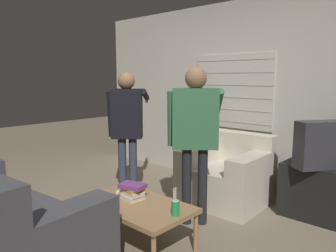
% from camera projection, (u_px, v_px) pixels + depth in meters
% --- Properties ---
extents(ground_plane, '(16.00, 16.00, 0.00)m').
position_uv_depth(ground_plane, '(127.00, 231.00, 3.27)').
color(ground_plane, '#7F705B').
extents(wall_back, '(5.20, 0.08, 2.55)m').
position_uv_depth(wall_back, '(237.00, 95.00, 4.57)').
color(wall_back, '#BCB7A8').
rests_on(wall_back, ground_plane).
extents(armchair_beige, '(0.97, 0.91, 0.83)m').
position_uv_depth(armchair_beige, '(227.00, 175.00, 4.01)').
color(armchair_beige, beige).
rests_on(armchair_beige, ground_plane).
extents(coffee_table, '(1.03, 0.60, 0.40)m').
position_uv_depth(coffee_table, '(136.00, 207.00, 2.95)').
color(coffee_table, '#9E754C').
rests_on(coffee_table, ground_plane).
extents(tv_stand, '(0.99, 0.48, 0.59)m').
position_uv_depth(tv_stand, '(332.00, 194.00, 3.46)').
color(tv_stand, black).
rests_on(tv_stand, ground_plane).
extents(tv, '(0.66, 0.81, 0.49)m').
position_uv_depth(tv, '(335.00, 144.00, 3.38)').
color(tv, '#2D2D33').
rests_on(tv, tv_stand).
extents(person_left_standing, '(0.46, 0.78, 1.58)m').
position_uv_depth(person_left_standing, '(127.00, 121.00, 3.97)').
color(person_left_standing, '#33384C').
rests_on(person_left_standing, ground_plane).
extents(person_right_standing, '(0.54, 0.81, 1.62)m').
position_uv_depth(person_right_standing, '(195.00, 126.00, 3.31)').
color(person_right_standing, black).
rests_on(person_right_standing, ground_plane).
extents(book_stack, '(0.26, 0.20, 0.15)m').
position_uv_depth(book_stack, '(133.00, 191.00, 3.02)').
color(book_stack, beige).
rests_on(book_stack, coffee_table).
extents(soda_can, '(0.07, 0.07, 0.13)m').
position_uv_depth(soda_can, '(175.00, 208.00, 2.67)').
color(soda_can, '#238E47').
rests_on(soda_can, coffee_table).
extents(spare_remote, '(0.07, 0.14, 0.02)m').
position_uv_depth(spare_remote, '(121.00, 191.00, 3.23)').
color(spare_remote, white).
rests_on(spare_remote, coffee_table).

